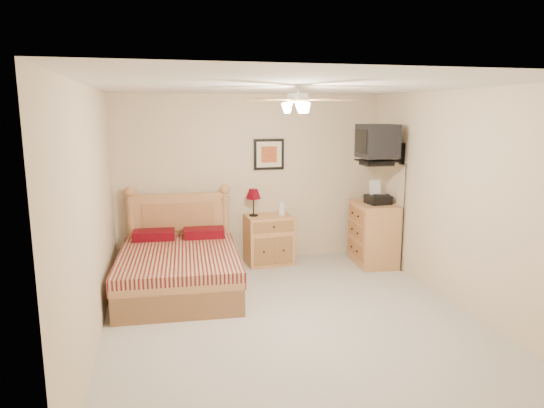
% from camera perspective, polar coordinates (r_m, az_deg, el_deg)
% --- Properties ---
extents(floor, '(4.50, 4.50, 0.00)m').
position_cam_1_polar(floor, '(5.51, 2.21, -13.25)').
color(floor, '#AAA399').
rests_on(floor, ground).
extents(ceiling, '(4.00, 4.50, 0.04)m').
position_cam_1_polar(ceiling, '(5.04, 2.42, 13.70)').
color(ceiling, white).
rests_on(ceiling, ground).
extents(wall_back, '(4.00, 0.04, 2.50)m').
position_cam_1_polar(wall_back, '(7.29, -2.47, 2.93)').
color(wall_back, beige).
rests_on(wall_back, ground).
extents(wall_front, '(4.00, 0.04, 2.50)m').
position_cam_1_polar(wall_front, '(3.09, 13.74, -8.21)').
color(wall_front, beige).
rests_on(wall_front, ground).
extents(wall_left, '(0.04, 4.50, 2.50)m').
position_cam_1_polar(wall_left, '(4.99, -20.42, -1.39)').
color(wall_left, beige).
rests_on(wall_left, ground).
extents(wall_right, '(0.04, 4.50, 2.50)m').
position_cam_1_polar(wall_right, '(5.98, 21.09, 0.49)').
color(wall_right, beige).
rests_on(wall_right, ground).
extents(bed, '(1.55, 1.97, 1.23)m').
position_cam_1_polar(bed, '(6.19, -10.94, -4.70)').
color(bed, tan).
rests_on(bed, ground).
extents(nightstand, '(0.70, 0.54, 0.73)m').
position_cam_1_polar(nightstand, '(7.28, -0.38, -4.19)').
color(nightstand, '#B97A4C').
rests_on(nightstand, ground).
extents(table_lamp, '(0.27, 0.27, 0.41)m').
position_cam_1_polar(table_lamp, '(7.14, -2.20, 0.19)').
color(table_lamp, '#610311').
rests_on(table_lamp, nightstand).
extents(lotion_bottle, '(0.13, 0.13, 0.26)m').
position_cam_1_polar(lotion_bottle, '(7.17, 1.16, -0.35)').
color(lotion_bottle, white).
rests_on(lotion_bottle, nightstand).
extents(framed_picture, '(0.46, 0.04, 0.46)m').
position_cam_1_polar(framed_picture, '(7.29, -0.37, 5.86)').
color(framed_picture, black).
rests_on(framed_picture, wall_back).
extents(dresser, '(0.61, 0.83, 0.92)m').
position_cam_1_polar(dresser, '(7.38, 11.86, -3.42)').
color(dresser, '#B67B4E').
rests_on(dresser, ground).
extents(fax_machine, '(0.34, 0.36, 0.33)m').
position_cam_1_polar(fax_machine, '(7.22, 12.39, 1.34)').
color(fax_machine, black).
rests_on(fax_machine, dresser).
extents(magazine_lower, '(0.21, 0.27, 0.02)m').
position_cam_1_polar(magazine_lower, '(7.49, 10.55, 0.53)').
color(magazine_lower, '#B0A18F').
rests_on(magazine_lower, dresser).
extents(magazine_upper, '(0.29, 0.35, 0.02)m').
position_cam_1_polar(magazine_upper, '(7.49, 10.58, 0.71)').
color(magazine_upper, gray).
rests_on(magazine_upper, magazine_lower).
extents(wall_tv, '(0.56, 0.46, 0.58)m').
position_cam_1_polar(wall_tv, '(6.94, 13.42, 6.90)').
color(wall_tv, black).
rests_on(wall_tv, wall_right).
extents(ceiling_fan, '(1.14, 1.14, 0.28)m').
position_cam_1_polar(ceiling_fan, '(4.84, 3.06, 12.16)').
color(ceiling_fan, silver).
rests_on(ceiling_fan, ceiling).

